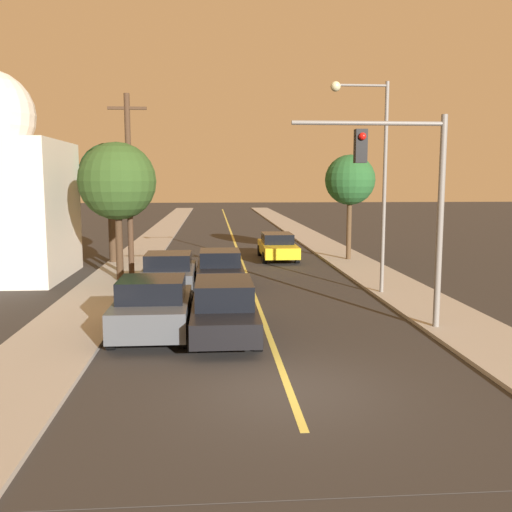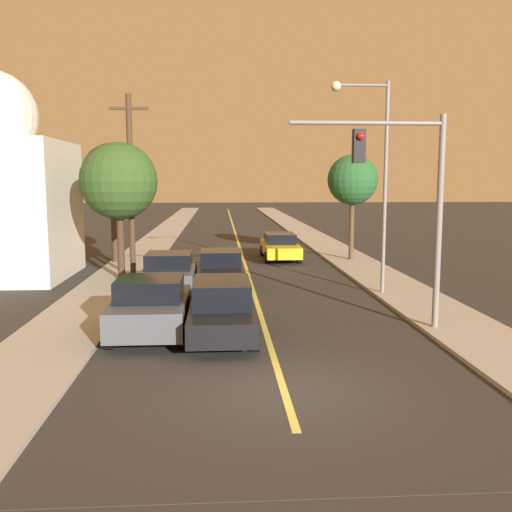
# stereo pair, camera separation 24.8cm
# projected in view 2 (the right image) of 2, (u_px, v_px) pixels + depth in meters

# --- Properties ---
(ground_plane) EXTENTS (200.00, 200.00, 0.00)m
(ground_plane) POSITION_uv_depth(u_px,v_px,m) (284.00, 391.00, 11.58)
(ground_plane) COLOR #2D2B28
(road_surface) EXTENTS (8.79, 80.00, 0.01)m
(road_surface) POSITION_uv_depth(u_px,v_px,m) (235.00, 232.00, 47.19)
(road_surface) COLOR #2D2B28
(road_surface) RESTS_ON ground
(sidewalk_left) EXTENTS (2.50, 80.00, 0.12)m
(sidewalk_left) POSITION_uv_depth(u_px,v_px,m) (166.00, 232.00, 46.83)
(sidewalk_left) COLOR #9E998E
(sidewalk_left) RESTS_ON ground
(sidewalk_right) EXTENTS (2.50, 80.00, 0.12)m
(sidewalk_right) POSITION_uv_depth(u_px,v_px,m) (303.00, 231.00, 47.55)
(sidewalk_right) COLOR #9E998E
(sidewalk_right) RESTS_ON ground
(car_near_lane_front) EXTENTS (1.86, 5.05, 1.57)m
(car_near_lane_front) POSITION_uv_depth(u_px,v_px,m) (222.00, 308.00, 15.61)
(car_near_lane_front) COLOR black
(car_near_lane_front) RESTS_ON ground
(car_near_lane_second) EXTENTS (1.93, 4.25, 1.47)m
(car_near_lane_second) POSITION_uv_depth(u_px,v_px,m) (221.00, 268.00, 23.02)
(car_near_lane_second) COLOR black
(car_near_lane_second) RESTS_ON ground
(car_outer_lane_front) EXTENTS (2.08, 3.93, 1.64)m
(car_outer_lane_front) POSITION_uv_depth(u_px,v_px,m) (151.00, 307.00, 15.54)
(car_outer_lane_front) COLOR #474C51
(car_outer_lane_front) RESTS_ON ground
(car_outer_lane_second) EXTENTS (2.01, 3.99, 1.57)m
(car_outer_lane_second) POSITION_uv_depth(u_px,v_px,m) (169.00, 273.00, 21.38)
(car_outer_lane_second) COLOR #474C51
(car_outer_lane_second) RESTS_ON ground
(car_far_oncoming) EXTENTS (1.91, 4.93, 1.41)m
(car_far_oncoming) POSITION_uv_depth(u_px,v_px,m) (280.00, 246.00, 30.76)
(car_far_oncoming) COLOR gold
(car_far_oncoming) RESTS_ON ground
(traffic_signal_mast) EXTENTS (4.28, 0.42, 5.90)m
(traffic_signal_mast) POSITION_uv_depth(u_px,v_px,m) (406.00, 186.00, 15.57)
(traffic_signal_mast) COLOR slate
(traffic_signal_mast) RESTS_ON ground
(streetlamp_right) EXTENTS (2.12, 0.36, 7.62)m
(streetlamp_right) POSITION_uv_depth(u_px,v_px,m) (373.00, 159.00, 20.52)
(streetlamp_right) COLOR slate
(streetlamp_right) RESTS_ON ground
(utility_pole_left) EXTENTS (1.60, 0.24, 7.69)m
(utility_pole_left) POSITION_uv_depth(u_px,v_px,m) (131.00, 183.00, 24.00)
(utility_pole_left) COLOR #422D1E
(utility_pole_left) RESTS_ON ground
(tree_left_near) EXTENTS (3.20, 3.20, 5.69)m
(tree_left_near) POSITION_uv_depth(u_px,v_px,m) (119.00, 182.00, 23.54)
(tree_left_near) COLOR #3D2B1C
(tree_left_near) RESTS_ON ground
(tree_left_far) EXTENTS (3.17, 3.17, 6.00)m
(tree_left_far) POSITION_uv_depth(u_px,v_px,m) (114.00, 176.00, 28.66)
(tree_left_far) COLOR #3D2B1C
(tree_left_far) RESTS_ON ground
(tree_right_near) EXTENTS (2.60, 2.60, 5.46)m
(tree_right_near) POSITION_uv_depth(u_px,v_px,m) (353.00, 180.00, 29.52)
(tree_right_near) COLOR #4C3823
(tree_right_near) RESTS_ON ground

